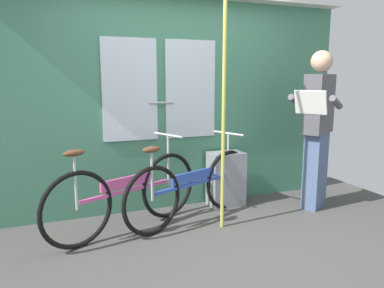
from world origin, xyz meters
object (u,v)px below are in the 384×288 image
bicycle_near_door (127,194)px  passenger_reading_newspaper (317,127)px  bicycle_leaning_behind (193,187)px  trash_bin_by_wall (226,179)px  handrail_pole (224,111)px

bicycle_near_door → passenger_reading_newspaper: (2.19, -0.10, 0.58)m
bicycle_leaning_behind → bicycle_near_door: bearing=159.9°
trash_bin_by_wall → handrail_pole: bearing=-119.6°
bicycle_near_door → passenger_reading_newspaper: bearing=-25.8°
handrail_pole → bicycle_leaning_behind: bearing=128.4°
bicycle_leaning_behind → passenger_reading_newspaper: (1.49, -0.12, 0.59)m
bicycle_leaning_behind → passenger_reading_newspaper: passenger_reading_newspaper is taller
bicycle_leaning_behind → handrail_pole: size_ratio=0.70×
passenger_reading_newspaper → bicycle_near_door: bearing=-34.0°
bicycle_leaning_behind → trash_bin_by_wall: bearing=7.8°
passenger_reading_newspaper → trash_bin_by_wall: bearing=-56.3°
passenger_reading_newspaper → bicycle_leaning_behind: bearing=-36.1°
bicycle_near_door → trash_bin_by_wall: (1.26, 0.34, -0.06)m
bicycle_near_door → trash_bin_by_wall: bearing=-8.3°
bicycle_leaning_behind → passenger_reading_newspaper: 1.60m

